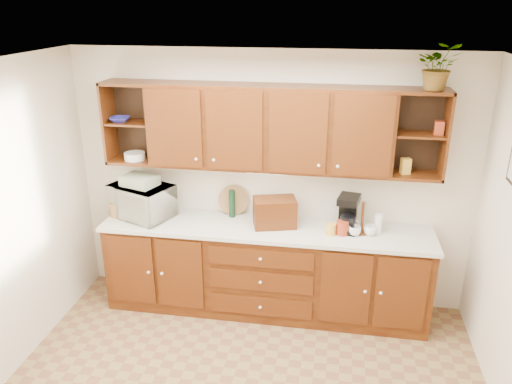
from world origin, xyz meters
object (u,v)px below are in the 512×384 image
(microwave, at_px, (141,201))
(coffee_maker, at_px, (348,213))
(bread_box, at_px, (275,212))
(potted_plant, at_px, (439,66))

(microwave, bearing_deg, coffee_maker, 22.86)
(bread_box, relative_size, coffee_maker, 1.15)
(microwave, relative_size, potted_plant, 1.52)
(bread_box, distance_m, potted_plant, 1.96)
(microwave, xyz_separation_m, bread_box, (1.37, -0.01, -0.03))
(microwave, distance_m, potted_plant, 3.06)
(coffee_maker, height_order, potted_plant, potted_plant)
(bread_box, relative_size, potted_plant, 1.02)
(bread_box, height_order, potted_plant, potted_plant)
(microwave, height_order, coffee_maker, coffee_maker)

